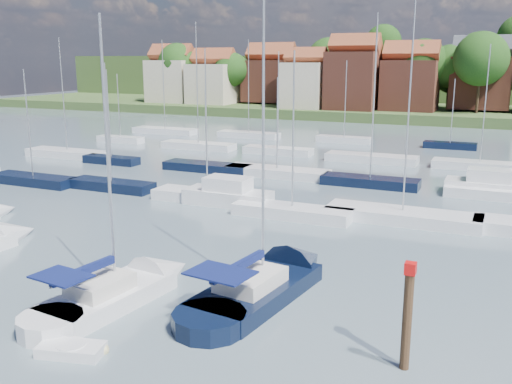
% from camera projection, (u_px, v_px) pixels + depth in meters
% --- Properties ---
extents(ground, '(260.00, 260.00, 0.00)m').
position_uv_depth(ground, '(356.00, 167.00, 61.06)').
color(ground, '#4E5E6A').
rests_on(ground, ground).
extents(sailboat_centre, '(4.10, 10.83, 14.40)m').
position_uv_depth(sailboat_centre, '(126.00, 290.00, 27.76)').
color(sailboat_centre, silver).
rests_on(sailboat_centre, ground).
extents(sailboat_navy, '(4.87, 12.63, 17.02)m').
position_uv_depth(sailboat_navy, '(273.00, 281.00, 28.84)').
color(sailboat_navy, black).
rests_on(sailboat_navy, ground).
extents(tender, '(2.77, 1.77, 0.55)m').
position_uv_depth(tender, '(71.00, 350.00, 22.36)').
color(tender, silver).
rests_on(tender, ground).
extents(timber_piling, '(0.40, 0.40, 6.46)m').
position_uv_depth(timber_piling, '(406.00, 340.00, 21.16)').
color(timber_piling, '#4C331E').
rests_on(timber_piling, ground).
extents(buoy_d, '(0.53, 0.53, 0.53)m').
position_uv_depth(buoy_d, '(103.00, 352.00, 22.59)').
color(buoy_d, beige).
rests_on(buoy_d, ground).
extents(buoy_e, '(0.53, 0.53, 0.53)m').
position_uv_depth(buoy_e, '(236.00, 269.00, 31.50)').
color(buoy_e, '#D85914').
rests_on(buoy_e, ground).
extents(marina_field, '(79.62, 41.41, 15.93)m').
position_uv_depth(marina_field, '(363.00, 173.00, 55.89)').
color(marina_field, silver).
rests_on(marina_field, ground).
extents(far_shore_town, '(212.46, 90.00, 22.27)m').
position_uv_depth(far_shore_town, '(458.00, 86.00, 141.59)').
color(far_shore_town, '#41592C').
rests_on(far_shore_town, ground).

